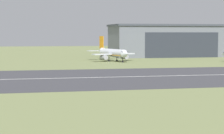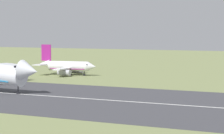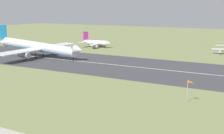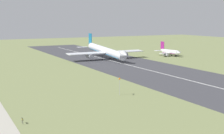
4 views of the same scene
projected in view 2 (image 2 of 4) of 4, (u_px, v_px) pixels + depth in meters
airplane_parked_west at (68, 66)px, 173.70m from camera, size 20.56×19.81×10.03m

